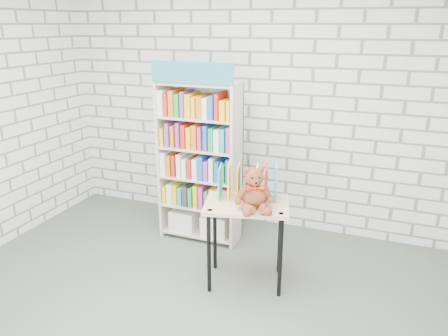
% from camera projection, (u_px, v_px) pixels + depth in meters
% --- Properties ---
extents(ground, '(4.50, 4.50, 0.00)m').
position_uv_depth(ground, '(171.00, 314.00, 3.59)').
color(ground, '#4B5447').
rests_on(ground, ground).
extents(room_shell, '(4.52, 4.02, 2.81)m').
position_uv_depth(room_shell, '(161.00, 98.00, 3.03)').
color(room_shell, silver).
rests_on(room_shell, ground).
extents(bookshelf, '(0.86, 0.33, 1.93)m').
position_uv_depth(bookshelf, '(200.00, 162.00, 4.63)').
color(bookshelf, beige).
rests_on(bookshelf, ground).
extents(display_table, '(0.83, 0.67, 0.78)m').
position_uv_depth(display_table, '(246.00, 214.00, 3.84)').
color(display_table, tan).
rests_on(display_table, ground).
extents(table_books, '(0.55, 0.34, 0.30)m').
position_uv_depth(table_books, '(248.00, 182.00, 3.87)').
color(table_books, '#2AB4B8').
rests_on(table_books, display_table).
extents(teddy_bear, '(0.35, 0.33, 0.36)m').
position_uv_depth(teddy_bear, '(254.00, 192.00, 3.65)').
color(teddy_bear, brown).
rests_on(teddy_bear, display_table).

